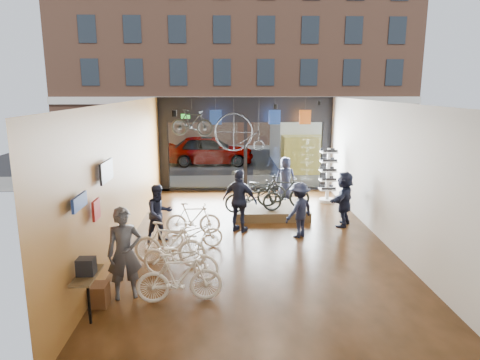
{
  "coord_description": "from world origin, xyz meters",
  "views": [
    {
      "loc": [
        -0.82,
        -11.33,
        4.16
      ],
      "look_at": [
        -0.38,
        1.4,
        1.41
      ],
      "focal_mm": 32.0,
      "sensor_mm": 36.0,
      "label": 1
    }
  ],
  "objects_px": {
    "street_car": "(209,150)",
    "hung_bike": "(192,123)",
    "floor_bike_5": "(193,219)",
    "customer_2": "(240,201)",
    "customer_0": "(125,253)",
    "floor_bike_1": "(179,277)",
    "customer_3": "(299,210)",
    "penny_farthing": "(242,133)",
    "display_bike_left": "(254,197)",
    "floor_bike_3": "(170,244)",
    "box_truck": "(299,142)",
    "display_bike_mid": "(283,192)",
    "customer_1": "(159,214)",
    "floor_bike_4": "(193,233)",
    "sunglasses_rack": "(328,175)",
    "display_bike_right": "(260,188)",
    "customer_5": "(344,199)",
    "customer_4": "(285,178)",
    "display_platform": "(271,211)",
    "floor_bike_2": "(180,258)"
  },
  "relations": [
    {
      "from": "display_bike_mid",
      "to": "customer_3",
      "type": "xyz_separation_m",
      "value": [
        0.19,
        -2.0,
        -0.03
      ]
    },
    {
      "from": "floor_bike_2",
      "to": "display_bike_mid",
      "type": "relative_size",
      "value": 1.04
    },
    {
      "from": "street_car",
      "to": "customer_4",
      "type": "xyz_separation_m",
      "value": [
        3.15,
        -7.57,
        -0.01
      ]
    },
    {
      "from": "display_bike_right",
      "to": "display_platform",
      "type": "bearing_deg",
      "value": -142.88
    },
    {
      "from": "customer_1",
      "to": "customer_5",
      "type": "bearing_deg",
      "value": -21.4
    },
    {
      "from": "floor_bike_5",
      "to": "display_bike_left",
      "type": "xyz_separation_m",
      "value": [
        1.82,
        1.22,
        0.31
      ]
    },
    {
      "from": "customer_0",
      "to": "floor_bike_1",
      "type": "bearing_deg",
      "value": -28.27
    },
    {
      "from": "customer_3",
      "to": "penny_farthing",
      "type": "bearing_deg",
      "value": -113.27
    },
    {
      "from": "customer_5",
      "to": "floor_bike_5",
      "type": "bearing_deg",
      "value": -52.03
    },
    {
      "from": "customer_3",
      "to": "sunglasses_rack",
      "type": "distance_m",
      "value": 4.14
    },
    {
      "from": "customer_1",
      "to": "floor_bike_2",
      "type": "bearing_deg",
      "value": -105.21
    },
    {
      "from": "street_car",
      "to": "hung_bike",
      "type": "bearing_deg",
      "value": 177.71
    },
    {
      "from": "floor_bike_5",
      "to": "customer_2",
      "type": "distance_m",
      "value": 1.45
    },
    {
      "from": "display_bike_left",
      "to": "customer_3",
      "type": "distance_m",
      "value": 1.93
    },
    {
      "from": "penny_farthing",
      "to": "display_bike_mid",
      "type": "bearing_deg",
      "value": -61.68
    },
    {
      "from": "display_bike_right",
      "to": "sunglasses_rack",
      "type": "xyz_separation_m",
      "value": [
        2.59,
        1.01,
        0.23
      ]
    },
    {
      "from": "floor_bike_2",
      "to": "display_bike_right",
      "type": "distance_m",
      "value": 5.79
    },
    {
      "from": "display_bike_mid",
      "to": "display_bike_right",
      "type": "bearing_deg",
      "value": 53.2
    },
    {
      "from": "penny_farthing",
      "to": "floor_bike_3",
      "type": "bearing_deg",
      "value": -107.25
    },
    {
      "from": "box_truck",
      "to": "floor_bike_4",
      "type": "relative_size",
      "value": 4.45
    },
    {
      "from": "street_car",
      "to": "hung_bike",
      "type": "xyz_separation_m",
      "value": [
        -0.31,
        -7.8,
        2.1
      ]
    },
    {
      "from": "floor_bike_4",
      "to": "floor_bike_5",
      "type": "xyz_separation_m",
      "value": [
        -0.07,
        1.09,
        0.06
      ]
    },
    {
      "from": "customer_3",
      "to": "penny_farthing",
      "type": "relative_size",
      "value": 0.89
    },
    {
      "from": "box_truck",
      "to": "customer_1",
      "type": "relative_size",
      "value": 4.35
    },
    {
      "from": "street_car",
      "to": "customer_3",
      "type": "height_order",
      "value": "street_car"
    },
    {
      "from": "display_bike_mid",
      "to": "hung_bike",
      "type": "distance_m",
      "value": 4.24
    },
    {
      "from": "display_bike_mid",
      "to": "customer_0",
      "type": "relative_size",
      "value": 0.92
    },
    {
      "from": "display_bike_left",
      "to": "floor_bike_3",
      "type": "bearing_deg",
      "value": 138.17
    },
    {
      "from": "floor_bike_1",
      "to": "display_bike_mid",
      "type": "xyz_separation_m",
      "value": [
        2.81,
        5.68,
        0.31
      ]
    },
    {
      "from": "display_bike_left",
      "to": "floor_bike_4",
      "type": "bearing_deg",
      "value": 133.86
    },
    {
      "from": "hung_bike",
      "to": "customer_2",
      "type": "bearing_deg",
      "value": -139.85
    },
    {
      "from": "floor_bike_1",
      "to": "sunglasses_rack",
      "type": "height_order",
      "value": "sunglasses_rack"
    },
    {
      "from": "floor_bike_3",
      "to": "display_platform",
      "type": "height_order",
      "value": "floor_bike_3"
    },
    {
      "from": "floor_bike_4",
      "to": "customer_2",
      "type": "xyz_separation_m",
      "value": [
        1.28,
        1.31,
        0.52
      ]
    },
    {
      "from": "box_truck",
      "to": "floor_bike_5",
      "type": "bearing_deg",
      "value": -114.6
    },
    {
      "from": "floor_bike_5",
      "to": "sunglasses_rack",
      "type": "height_order",
      "value": "sunglasses_rack"
    },
    {
      "from": "display_platform",
      "to": "penny_farthing",
      "type": "bearing_deg",
      "value": 111.68
    },
    {
      "from": "customer_2",
      "to": "sunglasses_rack",
      "type": "bearing_deg",
      "value": -108.46
    },
    {
      "from": "floor_bike_1",
      "to": "hung_bike",
      "type": "bearing_deg",
      "value": -3.67
    },
    {
      "from": "box_truck",
      "to": "floor_bike_1",
      "type": "distance_m",
      "value": 15.29
    },
    {
      "from": "box_truck",
      "to": "customer_1",
      "type": "height_order",
      "value": "box_truck"
    },
    {
      "from": "customer_1",
      "to": "customer_2",
      "type": "xyz_separation_m",
      "value": [
        2.23,
        0.79,
        0.13
      ]
    },
    {
      "from": "customer_3",
      "to": "floor_bike_3",
      "type": "bearing_deg",
      "value": -12.41
    },
    {
      "from": "penny_farthing",
      "to": "street_car",
      "type": "bearing_deg",
      "value": 101.37
    },
    {
      "from": "street_car",
      "to": "customer_5",
      "type": "distance_m",
      "value": 11.73
    },
    {
      "from": "display_bike_mid",
      "to": "box_truck",
      "type": "bearing_deg",
      "value": -1.73
    },
    {
      "from": "display_bike_right",
      "to": "customer_3",
      "type": "relative_size",
      "value": 1.13
    },
    {
      "from": "customer_4",
      "to": "sunglasses_rack",
      "type": "height_order",
      "value": "sunglasses_rack"
    },
    {
      "from": "floor_bike_3",
      "to": "floor_bike_4",
      "type": "xyz_separation_m",
      "value": [
        0.47,
        1.13,
        -0.13
      ]
    },
    {
      "from": "floor_bike_4",
      "to": "floor_bike_5",
      "type": "relative_size",
      "value": 1.0
    }
  ]
}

